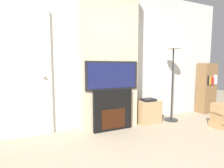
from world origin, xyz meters
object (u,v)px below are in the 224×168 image
object	(u,v)px
television	(112,76)
media_stand	(147,111)
box_stack	(223,115)
bookshelf	(206,88)
fireplace	(112,110)
floor_lamp	(173,63)

from	to	relation	value
television	media_stand	xyz separation A→B (m)	(0.85, 0.08, -0.77)
box_stack	bookshelf	distance (m)	1.22
fireplace	television	distance (m)	0.64
media_stand	floor_lamp	bearing A→B (deg)	-11.04
fireplace	television	world-z (taller)	television
box_stack	media_stand	distance (m)	1.41
media_stand	television	bearing A→B (deg)	-174.30
box_stack	bookshelf	size ratio (longest dim) A/B	0.39
floor_lamp	box_stack	world-z (taller)	floor_lamp
fireplace	bookshelf	bearing A→B (deg)	2.85
television	floor_lamp	xyz separation A→B (m)	(1.40, -0.02, 0.23)
media_stand	bookshelf	bearing A→B (deg)	1.58
bookshelf	box_stack	bearing A→B (deg)	-127.66
media_stand	bookshelf	distance (m)	1.86
box_stack	floor_lamp	bearing A→B (deg)	126.86
television	bookshelf	distance (m)	2.70
fireplace	media_stand	world-z (taller)	fireplace
fireplace	television	bearing A→B (deg)	-90.00
fireplace	floor_lamp	distance (m)	1.65
fireplace	floor_lamp	world-z (taller)	floor_lamp
television	bookshelf	world-z (taller)	television
floor_lamp	fireplace	bearing A→B (deg)	178.98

